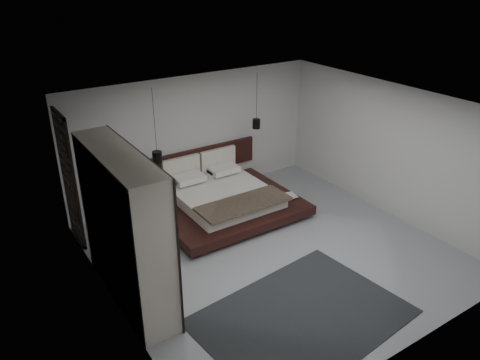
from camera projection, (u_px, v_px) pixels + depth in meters
floor at (273, 251)px, 8.86m from camera, size 6.00×6.00×0.00m
ceiling at (278, 108)px, 7.67m from camera, size 6.00×6.00×0.00m
wall_back at (195, 137)px, 10.54m from camera, size 6.00×0.00×6.00m
wall_front at (417, 269)px, 5.99m from camera, size 6.00×0.00×6.00m
wall_left at (110, 233)px, 6.77m from camera, size 0.00×6.00×6.00m
wall_right at (390, 150)px, 9.76m from camera, size 0.00×6.00×6.00m
lattice_screen at (69, 179)px, 8.69m from camera, size 0.05×0.90×2.60m
bed at (222, 198)px, 10.18m from camera, size 2.99×2.48×1.11m
book_lower at (286, 196)px, 10.28m from camera, size 0.26×0.32×0.03m
book_upper at (286, 196)px, 10.24m from camera, size 0.28×0.34×0.02m
pendant_left at (157, 157)px, 9.49m from camera, size 0.20×0.20×1.55m
pendant_right at (256, 124)px, 10.60m from camera, size 0.18×0.18×1.27m
wardrobe at (125, 228)px, 7.18m from camera, size 0.60×2.56×2.51m
rug at (302, 316)px, 7.21m from camera, size 3.33×2.53×0.01m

